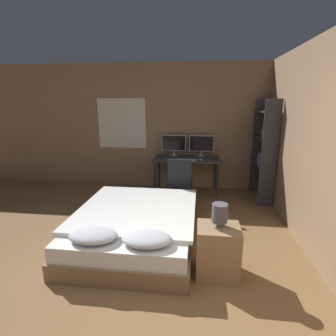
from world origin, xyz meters
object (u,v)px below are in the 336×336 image
monitor_left (174,144)px  monitor_right (201,144)px  nightstand (218,251)px  office_chair (180,188)px  desk (187,162)px  bed (136,226)px  keyboard (186,160)px  bedside_lamp (220,214)px  computer_mouse (201,160)px  bookshelf (265,148)px

monitor_left → monitor_right: 0.59m
nightstand → office_chair: size_ratio=0.63×
nightstand → desk: (-0.50, 2.72, 0.37)m
bed → monitor_left: bearing=83.1°
bed → keyboard: size_ratio=5.04×
desk → keyboard: size_ratio=3.48×
desk → bedside_lamp: bearing=-79.7°
bed → computer_mouse: (0.87, 1.91, 0.54)m
bed → keyboard: (0.58, 1.91, 0.53)m
monitor_right → computer_mouse: monitor_right is taller
bedside_lamp → desk: bearing=100.3°
monitor_left → bookshelf: bookshelf is taller
monitor_right → bookshelf: bearing=-22.2°
desk → computer_mouse: computer_mouse is taller
desk → monitor_left: monitor_left is taller
bed → monitor_right: (0.88, 2.37, 0.78)m
monitor_right → keyboard: 0.60m
nightstand → bookshelf: size_ratio=0.30×
keyboard → office_chair: (-0.08, -0.59, -0.39)m
nightstand → office_chair: 1.99m
bed → computer_mouse: size_ratio=28.33×
bed → desk: 2.25m
nightstand → keyboard: (-0.50, 2.49, 0.47)m
monitor_right → keyboard: (-0.30, -0.45, -0.25)m
monitor_left → office_chair: monitor_left is taller
bed → bookshelf: size_ratio=1.01×
bedside_lamp → monitor_right: bearing=93.8°
nightstand → bookshelf: (1.00, 2.46, 0.76)m
bookshelf → keyboard: bearing=178.6°
monitor_left → bedside_lamp: bearing=-75.0°
nightstand → monitor_right: bearing=93.8°
bed → monitor_left: monitor_left is taller
keyboard → office_chair: office_chair is taller
monitor_right → computer_mouse: bearing=-91.3°
office_chair → computer_mouse: bearing=58.4°
computer_mouse → bedside_lamp: bearing=-85.2°
monitor_left → desk: bearing=-37.6°
bed → bedside_lamp: bedside_lamp is taller
monitor_left → computer_mouse: monitor_left is taller
keyboard → office_chair: 0.72m
keyboard → computer_mouse: computer_mouse is taller
nightstand → office_chair: (-0.57, 1.90, 0.08)m
monitor_left → monitor_right: size_ratio=1.00×
bed → desk: (0.58, 2.14, 0.43)m
desk → office_chair: (-0.08, -0.82, -0.29)m
nightstand → monitor_left: bearing=105.0°
bed → monitor_right: monitor_right is taller
office_chair → bed: bearing=-111.0°
bedside_lamp → office_chair: office_chair is taller
computer_mouse → bookshelf: bookshelf is taller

